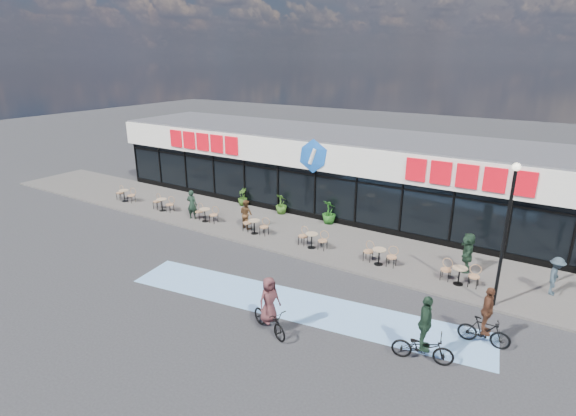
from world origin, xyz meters
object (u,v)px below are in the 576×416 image
(cyclist_a, at_px, (424,338))
(cyclist_b, at_px, (486,322))
(bistro_set_0, at_px, (125,194))
(pedestrian_a, at_px, (468,252))
(potted_plant_mid, at_px, (281,204))
(patron_right, at_px, (246,214))
(patron_left, at_px, (192,204))
(potted_plant_right, at_px, (329,212))
(potted_plant_left, at_px, (243,197))
(pedestrian_b, at_px, (556,276))
(lamp_post, at_px, (507,225))

(cyclist_a, relative_size, cyclist_b, 1.08)
(bistro_set_0, bearing_deg, pedestrian_a, 3.74)
(potted_plant_mid, height_order, cyclist_b, cyclist_b)
(bistro_set_0, xyz_separation_m, patron_right, (9.46, 0.36, 0.34))
(patron_left, bearing_deg, cyclist_a, 144.57)
(patron_left, bearing_deg, potted_plant_right, -168.42)
(bistro_set_0, bearing_deg, potted_plant_mid, 18.76)
(patron_right, relative_size, cyclist_a, 0.71)
(bistro_set_0, height_order, potted_plant_right, potted_plant_right)
(cyclist_a, bearing_deg, potted_plant_mid, 140.93)
(bistro_set_0, distance_m, potted_plant_left, 7.68)
(cyclist_a, bearing_deg, potted_plant_left, 147.18)
(pedestrian_b, bearing_deg, cyclist_a, 159.49)
(potted_plant_mid, xyz_separation_m, potted_plant_right, (3.14, 0.04, 0.07))
(patron_left, height_order, cyclist_b, cyclist_b)
(patron_left, bearing_deg, patron_right, 173.01)
(lamp_post, relative_size, pedestrian_a, 3.11)
(potted_plant_right, bearing_deg, patron_left, -153.31)
(pedestrian_b, bearing_deg, patron_left, 98.56)
(lamp_post, relative_size, patron_left, 3.21)
(potted_plant_left, xyz_separation_m, patron_right, (2.55, -2.97, 0.24))
(patron_right, relative_size, pedestrian_b, 1.02)
(patron_left, distance_m, cyclist_b, 16.67)
(bistro_set_0, xyz_separation_m, potted_plant_right, (12.93, 3.36, 0.21))
(lamp_post, bearing_deg, cyclist_a, -106.58)
(bistro_set_0, distance_m, cyclist_b, 22.57)
(potted_plant_mid, bearing_deg, potted_plant_right, 0.67)
(patron_right, relative_size, cyclist_b, 0.76)
(potted_plant_mid, distance_m, potted_plant_right, 3.14)
(bistro_set_0, distance_m, pedestrian_b, 24.00)
(lamp_post, xyz_separation_m, patron_right, (-12.71, 1.44, -2.42))
(lamp_post, distance_m, pedestrian_b, 3.71)
(pedestrian_b, bearing_deg, lamp_post, 144.53)
(potted_plant_left, relative_size, cyclist_b, 0.53)
(bistro_set_0, height_order, potted_plant_mid, potted_plant_mid)
(potted_plant_left, xyz_separation_m, pedestrian_a, (13.73, -1.98, 0.33))
(potted_plant_left, bearing_deg, pedestrian_a, -8.23)
(potted_plant_mid, height_order, pedestrian_b, pedestrian_b)
(bistro_set_0, relative_size, potted_plant_right, 1.16)
(lamp_post, relative_size, cyclist_a, 2.42)
(bistro_set_0, distance_m, potted_plant_mid, 10.34)
(pedestrian_b, bearing_deg, patron_right, 97.51)
(potted_plant_mid, relative_size, potted_plant_right, 0.90)
(lamp_post, height_order, potted_plant_mid, lamp_post)
(lamp_post, xyz_separation_m, bistro_set_0, (-22.17, 1.07, -2.76))
(potted_plant_right, height_order, patron_left, patron_left)
(cyclist_a, bearing_deg, pedestrian_a, 91.40)
(potted_plant_mid, bearing_deg, patron_left, -137.79)
(lamp_post, distance_m, patron_left, 16.39)
(lamp_post, distance_m, potted_plant_right, 10.56)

